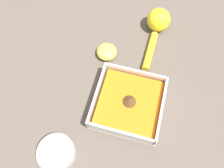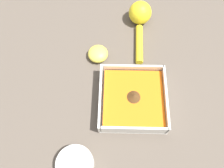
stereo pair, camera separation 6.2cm
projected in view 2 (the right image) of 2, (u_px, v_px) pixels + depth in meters
The scene contains 5 objects.
ground_plane at pixel (133, 111), 0.61m from camera, with size 4.00×4.00×0.00m, color brown.
square_dish at pixel (132, 99), 0.61m from camera, with size 0.18×0.18×0.05m.
spice_bowl at pixel (76, 164), 0.54m from camera, with size 0.09×0.09×0.04m.
lemon_squeezer at pixel (140, 17), 0.71m from camera, with size 0.21×0.07×0.07m.
lemon_half at pixel (98, 54), 0.67m from camera, with size 0.06×0.06×0.03m.
Camera 2 is at (0.19, -0.05, 0.59)m, focal length 35.00 mm.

